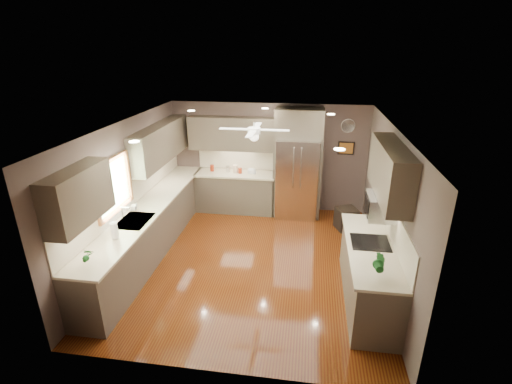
% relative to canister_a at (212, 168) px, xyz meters
% --- Properties ---
extents(floor, '(5.00, 5.00, 0.00)m').
position_rel_canister_a_xyz_m(floor, '(1.29, -2.23, -1.02)').
color(floor, '#431608').
rests_on(floor, ground).
extents(ceiling, '(5.00, 5.00, 0.00)m').
position_rel_canister_a_xyz_m(ceiling, '(1.29, -2.23, 1.48)').
color(ceiling, white).
rests_on(ceiling, ground).
extents(wall_back, '(4.50, 0.00, 4.50)m').
position_rel_canister_a_xyz_m(wall_back, '(1.29, 0.27, 0.23)').
color(wall_back, brown).
rests_on(wall_back, ground).
extents(wall_front, '(4.50, 0.00, 4.50)m').
position_rel_canister_a_xyz_m(wall_front, '(1.29, -4.73, 0.23)').
color(wall_front, brown).
rests_on(wall_front, ground).
extents(wall_left, '(0.00, 5.00, 5.00)m').
position_rel_canister_a_xyz_m(wall_left, '(-0.96, -2.23, 0.23)').
color(wall_left, brown).
rests_on(wall_left, ground).
extents(wall_right, '(0.00, 5.00, 5.00)m').
position_rel_canister_a_xyz_m(wall_right, '(3.54, -2.23, 0.23)').
color(wall_right, brown).
rests_on(wall_right, ground).
extents(canister_a, '(0.10, 0.10, 0.15)m').
position_rel_canister_a_xyz_m(canister_a, '(0.00, 0.00, 0.00)').
color(canister_a, maroon).
rests_on(canister_a, back_run).
extents(canister_b, '(0.13, 0.13, 0.15)m').
position_rel_canister_a_xyz_m(canister_b, '(0.37, 0.02, -0.01)').
color(canister_b, silver).
rests_on(canister_b, back_run).
extents(canister_c, '(0.14, 0.14, 0.18)m').
position_rel_canister_a_xyz_m(canister_c, '(0.56, -0.01, 0.01)').
color(canister_c, beige).
rests_on(canister_c, back_run).
extents(canister_d, '(0.09, 0.09, 0.13)m').
position_rel_canister_a_xyz_m(canister_d, '(0.68, -0.05, -0.02)').
color(canister_d, maroon).
rests_on(canister_d, back_run).
extents(soap_bottle, '(0.09, 0.09, 0.18)m').
position_rel_canister_a_xyz_m(soap_bottle, '(-0.80, -2.37, 0.01)').
color(soap_bottle, white).
rests_on(soap_bottle, left_run).
extents(potted_plant_left, '(0.17, 0.14, 0.28)m').
position_rel_canister_a_xyz_m(potted_plant_left, '(-0.67, -4.08, 0.06)').
color(potted_plant_left, '#18541E').
rests_on(potted_plant_left, left_run).
extents(potted_plant_right, '(0.18, 0.15, 0.33)m').
position_rel_canister_a_xyz_m(potted_plant_right, '(3.18, -3.75, 0.09)').
color(potted_plant_right, '#18541E').
rests_on(potted_plant_right, right_run).
extents(bowl, '(0.26, 0.26, 0.05)m').
position_rel_canister_a_xyz_m(bowl, '(0.94, -0.06, -0.05)').
color(bowl, beige).
rests_on(bowl, back_run).
extents(left_run, '(0.65, 4.70, 1.45)m').
position_rel_canister_a_xyz_m(left_run, '(-0.67, -2.08, -0.54)').
color(left_run, brown).
rests_on(left_run, ground).
extents(back_run, '(1.85, 0.65, 1.45)m').
position_rel_canister_a_xyz_m(back_run, '(0.56, -0.03, -0.54)').
color(back_run, brown).
rests_on(back_run, ground).
extents(uppers, '(4.50, 4.70, 0.95)m').
position_rel_canister_a_xyz_m(uppers, '(0.55, -1.52, 0.85)').
color(uppers, brown).
rests_on(uppers, wall_left).
extents(window, '(0.05, 1.12, 0.92)m').
position_rel_canister_a_xyz_m(window, '(-0.93, -2.73, 0.53)').
color(window, '#BFF2B2').
rests_on(window, wall_left).
extents(sink, '(0.50, 0.70, 0.32)m').
position_rel_canister_a_xyz_m(sink, '(-0.64, -2.73, -0.11)').
color(sink, silver).
rests_on(sink, left_run).
extents(refrigerator, '(1.06, 0.75, 2.45)m').
position_rel_canister_a_xyz_m(refrigerator, '(1.99, -0.07, 0.17)').
color(refrigerator, silver).
rests_on(refrigerator, ground).
extents(right_run, '(0.70, 2.20, 1.45)m').
position_rel_canister_a_xyz_m(right_run, '(3.22, -3.03, -0.54)').
color(right_run, brown).
rests_on(right_run, ground).
extents(microwave, '(0.43, 0.55, 0.34)m').
position_rel_canister_a_xyz_m(microwave, '(3.31, -2.78, 0.46)').
color(microwave, silver).
rests_on(microwave, wall_right).
extents(ceiling_fan, '(1.18, 1.18, 0.32)m').
position_rel_canister_a_xyz_m(ceiling_fan, '(1.29, -1.93, 1.31)').
color(ceiling_fan, white).
rests_on(ceiling_fan, ceiling).
extents(recessed_lights, '(2.84, 3.14, 0.01)m').
position_rel_canister_a_xyz_m(recessed_lights, '(1.25, -1.83, 1.47)').
color(recessed_lights, white).
rests_on(recessed_lights, ceiling).
extents(wall_clock, '(0.30, 0.03, 0.30)m').
position_rel_canister_a_xyz_m(wall_clock, '(3.04, 0.25, 1.03)').
color(wall_clock, white).
rests_on(wall_clock, wall_back).
extents(framed_print, '(0.36, 0.03, 0.30)m').
position_rel_canister_a_xyz_m(framed_print, '(3.04, 0.25, 0.53)').
color(framed_print, black).
rests_on(framed_print, wall_back).
extents(stool, '(0.52, 0.52, 0.48)m').
position_rel_canister_a_xyz_m(stool, '(3.09, -0.65, -0.78)').
color(stool, black).
rests_on(stool, ground).
extents(paper_towel, '(0.11, 0.11, 0.27)m').
position_rel_canister_a_xyz_m(paper_towel, '(-0.65, -3.37, 0.06)').
color(paper_towel, white).
rests_on(paper_towel, left_run).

